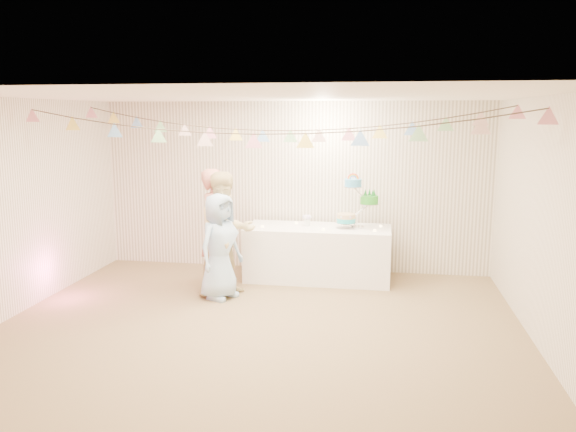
% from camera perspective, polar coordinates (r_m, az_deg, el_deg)
% --- Properties ---
extents(floor, '(6.00, 6.00, 0.00)m').
position_cam_1_polar(floor, '(6.62, -2.90, -11.04)').
color(floor, brown).
rests_on(floor, ground).
extents(ceiling, '(6.00, 6.00, 0.00)m').
position_cam_1_polar(ceiling, '(6.16, -3.12, 12.09)').
color(ceiling, white).
rests_on(ceiling, ground).
extents(back_wall, '(6.00, 6.00, 0.00)m').
position_cam_1_polar(back_wall, '(8.69, 0.54, 3.00)').
color(back_wall, white).
rests_on(back_wall, ground).
extents(front_wall, '(6.00, 6.00, 0.00)m').
position_cam_1_polar(front_wall, '(3.92, -10.91, -6.31)').
color(front_wall, white).
rests_on(front_wall, ground).
extents(left_wall, '(5.00, 5.00, 0.00)m').
position_cam_1_polar(left_wall, '(7.50, -26.02, 0.76)').
color(left_wall, white).
rests_on(left_wall, ground).
extents(right_wall, '(5.00, 5.00, 0.00)m').
position_cam_1_polar(right_wall, '(6.34, 24.52, -0.69)').
color(right_wall, white).
rests_on(right_wall, ground).
extents(table, '(2.09, 0.84, 0.79)m').
position_cam_1_polar(table, '(8.27, 3.06, -3.79)').
color(table, white).
rests_on(table, floor).
extents(cake_stand, '(0.66, 0.39, 0.73)m').
position_cam_1_polar(cake_stand, '(8.14, 7.00, 1.12)').
color(cake_stand, silver).
rests_on(cake_stand, table).
extents(cake_bottom, '(0.31, 0.31, 0.15)m').
position_cam_1_polar(cake_bottom, '(8.13, 5.88, -0.88)').
color(cake_bottom, '#28B6BD').
rests_on(cake_bottom, cake_stand).
extents(cake_middle, '(0.27, 0.27, 0.22)m').
position_cam_1_polar(cake_middle, '(8.22, 8.28, 1.10)').
color(cake_middle, '#248C1E').
rests_on(cake_middle, cake_stand).
extents(cake_top_tier, '(0.25, 0.25, 0.19)m').
position_cam_1_polar(cake_top_tier, '(8.07, 6.60, 2.91)').
color(cake_top_tier, '#429BD0').
rests_on(cake_top_tier, cake_stand).
extents(platter, '(0.38, 0.38, 0.02)m').
position_cam_1_polar(platter, '(8.24, -1.36, -1.23)').
color(platter, white).
rests_on(platter, table).
extents(posy, '(0.15, 0.15, 0.17)m').
position_cam_1_polar(posy, '(8.25, 1.94, -0.68)').
color(posy, white).
rests_on(posy, table).
extents(person_adult_a, '(0.45, 0.64, 1.67)m').
position_cam_1_polar(person_adult_a, '(7.91, -7.26, -1.23)').
color(person_adult_a, tan).
rests_on(person_adult_a, floor).
extents(person_adult_b, '(1.02, 0.98, 1.66)m').
position_cam_1_polar(person_adult_b, '(7.54, -6.31, -1.81)').
color(person_adult_b, '#D8C085').
rests_on(person_adult_b, floor).
extents(person_child, '(0.71, 0.81, 1.40)m').
position_cam_1_polar(person_child, '(7.41, -6.95, -3.06)').
color(person_child, '#A0C1E2').
rests_on(person_child, floor).
extents(bunting_back, '(5.60, 1.10, 0.40)m').
position_cam_1_polar(bunting_back, '(7.24, -1.19, 9.86)').
color(bunting_back, pink).
rests_on(bunting_back, ceiling).
extents(bunting_front, '(5.60, 0.90, 0.36)m').
position_cam_1_polar(bunting_front, '(5.97, -3.52, 9.45)').
color(bunting_front, '#72A5E5').
rests_on(bunting_front, ceiling).
extents(tealight_0, '(0.04, 0.04, 0.03)m').
position_cam_1_polar(tealight_0, '(8.16, -2.62, -1.05)').
color(tealight_0, '#FFD88C').
rests_on(tealight_0, table).
extents(tealight_1, '(0.04, 0.04, 0.03)m').
position_cam_1_polar(tealight_1, '(8.40, 0.85, -0.71)').
color(tealight_1, '#FFD88C').
rests_on(tealight_1, table).
extents(tealight_2, '(0.04, 0.04, 0.03)m').
position_cam_1_polar(tealight_2, '(7.96, 3.62, -1.35)').
color(tealight_2, '#FFD88C').
rests_on(tealight_2, table).
extents(tealight_3, '(0.04, 0.04, 0.03)m').
position_cam_1_polar(tealight_3, '(8.37, 5.63, -0.80)').
color(tealight_3, '#FFD88C').
rests_on(tealight_3, table).
extents(tealight_4, '(0.04, 0.04, 0.03)m').
position_cam_1_polar(tealight_4, '(7.96, 8.82, -1.45)').
color(tealight_4, '#FFD88C').
rests_on(tealight_4, table).
extents(tealight_5, '(0.04, 0.04, 0.03)m').
position_cam_1_polar(tealight_5, '(8.28, 9.40, -1.01)').
color(tealight_5, '#FFD88C').
rests_on(tealight_5, table).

